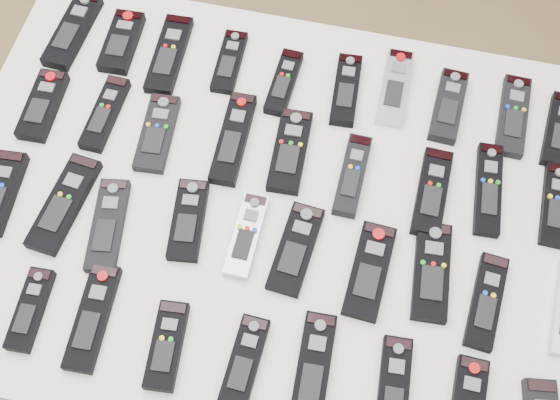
% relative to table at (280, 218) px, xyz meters
% --- Properties ---
extents(ground, '(4.00, 4.00, 0.00)m').
position_rel_table_xyz_m(ground, '(-0.09, 0.13, -0.72)').
color(ground, '#8C6847').
rests_on(ground, ground).
extents(table, '(1.25, 0.88, 0.78)m').
position_rel_table_xyz_m(table, '(0.00, 0.00, 0.00)').
color(table, white).
rests_on(table, ground).
extents(remote_0, '(0.07, 0.19, 0.02)m').
position_rel_table_xyz_m(remote_0, '(-0.51, 0.30, 0.07)').
color(remote_0, black).
rests_on(remote_0, table).
extents(remote_1, '(0.07, 0.15, 0.02)m').
position_rel_table_xyz_m(remote_1, '(-0.40, 0.29, 0.07)').
color(remote_1, black).
rests_on(remote_1, table).
extents(remote_2, '(0.07, 0.20, 0.02)m').
position_rel_table_xyz_m(remote_2, '(-0.30, 0.28, 0.07)').
color(remote_2, black).
rests_on(remote_2, table).
extents(remote_3, '(0.05, 0.15, 0.02)m').
position_rel_table_xyz_m(remote_3, '(-0.17, 0.29, 0.07)').
color(remote_3, black).
rests_on(remote_3, table).
extents(remote_4, '(0.05, 0.15, 0.02)m').
position_rel_table_xyz_m(remote_4, '(-0.05, 0.26, 0.07)').
color(remote_4, black).
rests_on(remote_4, table).
extents(remote_5, '(0.06, 0.17, 0.02)m').
position_rel_table_xyz_m(remote_5, '(0.07, 0.27, 0.07)').
color(remote_5, black).
rests_on(remote_5, table).
extents(remote_6, '(0.05, 0.18, 0.02)m').
position_rel_table_xyz_m(remote_6, '(0.17, 0.30, 0.07)').
color(remote_6, '#B7B7BC').
rests_on(remote_6, table).
extents(remote_7, '(0.06, 0.17, 0.02)m').
position_rel_table_xyz_m(remote_7, '(0.28, 0.28, 0.07)').
color(remote_7, black).
rests_on(remote_7, table).
extents(remote_8, '(0.06, 0.18, 0.02)m').
position_rel_table_xyz_m(remote_8, '(0.40, 0.29, 0.07)').
color(remote_8, black).
rests_on(remote_8, table).
extents(remote_10, '(0.06, 0.16, 0.02)m').
position_rel_table_xyz_m(remote_10, '(-0.50, 0.10, 0.07)').
color(remote_10, black).
rests_on(remote_10, table).
extents(remote_11, '(0.05, 0.17, 0.02)m').
position_rel_table_xyz_m(remote_11, '(-0.38, 0.11, 0.07)').
color(remote_11, black).
rests_on(remote_11, table).
extents(remote_12, '(0.07, 0.17, 0.02)m').
position_rel_table_xyz_m(remote_12, '(-0.26, 0.09, 0.07)').
color(remote_12, black).
rests_on(remote_12, table).
extents(remote_13, '(0.06, 0.20, 0.02)m').
position_rel_table_xyz_m(remote_13, '(-0.12, 0.11, 0.07)').
color(remote_13, black).
rests_on(remote_13, table).
extents(remote_14, '(0.07, 0.18, 0.02)m').
position_rel_table_xyz_m(remote_14, '(-0.01, 0.11, 0.07)').
color(remote_14, black).
rests_on(remote_14, table).
extents(remote_15, '(0.05, 0.17, 0.02)m').
position_rel_table_xyz_m(remote_15, '(0.12, 0.08, 0.07)').
color(remote_15, black).
rests_on(remote_15, table).
extents(remote_16, '(0.06, 0.18, 0.02)m').
position_rel_table_xyz_m(remote_16, '(0.27, 0.08, 0.07)').
color(remote_16, black).
rests_on(remote_16, table).
extents(remote_17, '(0.05, 0.19, 0.02)m').
position_rel_table_xyz_m(remote_17, '(0.37, 0.11, 0.07)').
color(remote_17, black).
rests_on(remote_17, table).
extents(remote_18, '(0.05, 0.17, 0.02)m').
position_rel_table_xyz_m(remote_18, '(0.49, 0.11, 0.07)').
color(remote_18, black).
rests_on(remote_18, table).
extents(remote_20, '(0.08, 0.20, 0.02)m').
position_rel_table_xyz_m(remote_20, '(-0.38, -0.09, 0.07)').
color(remote_20, black).
rests_on(remote_20, table).
extents(remote_21, '(0.08, 0.19, 0.02)m').
position_rel_table_xyz_m(remote_21, '(-0.29, -0.11, 0.07)').
color(remote_21, black).
rests_on(remote_21, table).
extents(remote_22, '(0.07, 0.16, 0.02)m').
position_rel_table_xyz_m(remote_22, '(-0.15, -0.07, 0.07)').
color(remote_22, black).
rests_on(remote_22, table).
extents(remote_23, '(0.05, 0.16, 0.02)m').
position_rel_table_xyz_m(remote_23, '(-0.04, -0.08, 0.07)').
color(remote_23, '#B7B7BC').
rests_on(remote_23, table).
extents(remote_24, '(0.07, 0.18, 0.02)m').
position_rel_table_xyz_m(remote_24, '(0.05, -0.08, 0.07)').
color(remote_24, black).
rests_on(remote_24, table).
extents(remote_25, '(0.07, 0.18, 0.02)m').
position_rel_table_xyz_m(remote_25, '(0.18, -0.10, 0.07)').
color(remote_25, black).
rests_on(remote_25, table).
extents(remote_26, '(0.07, 0.18, 0.02)m').
position_rel_table_xyz_m(remote_26, '(0.29, -0.07, 0.07)').
color(remote_26, black).
rests_on(remote_26, table).
extents(remote_27, '(0.06, 0.17, 0.02)m').
position_rel_table_xyz_m(remote_27, '(0.39, -0.11, 0.07)').
color(remote_27, black).
rests_on(remote_27, table).
extents(remote_30, '(0.05, 0.15, 0.02)m').
position_rel_table_xyz_m(remote_30, '(-0.37, -0.29, 0.07)').
color(remote_30, black).
rests_on(remote_30, table).
extents(remote_31, '(0.06, 0.19, 0.02)m').
position_rel_table_xyz_m(remote_31, '(-0.26, -0.28, 0.07)').
color(remote_31, black).
rests_on(remote_31, table).
extents(remote_32, '(0.06, 0.15, 0.02)m').
position_rel_table_xyz_m(remote_32, '(-0.12, -0.30, 0.07)').
color(remote_32, black).
rests_on(remote_32, table).
extents(remote_33, '(0.05, 0.16, 0.02)m').
position_rel_table_xyz_m(remote_33, '(0.01, -0.30, 0.07)').
color(remote_33, black).
rests_on(remote_33, table).
extents(remote_34, '(0.06, 0.19, 0.02)m').
position_rel_table_xyz_m(remote_34, '(0.12, -0.29, 0.07)').
color(remote_34, black).
rests_on(remote_34, table).
extents(remote_35, '(0.06, 0.18, 0.02)m').
position_rel_table_xyz_m(remote_35, '(0.25, -0.29, 0.07)').
color(remote_35, black).
rests_on(remote_35, table).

